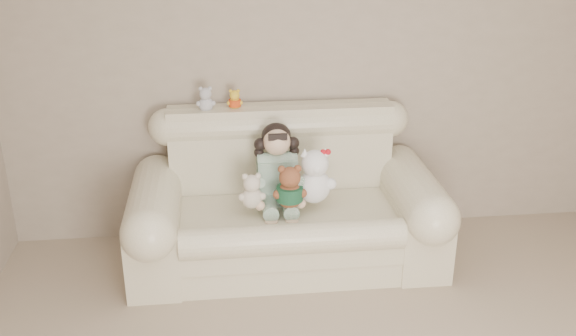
% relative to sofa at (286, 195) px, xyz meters
% --- Properties ---
extents(wall_back, '(4.50, 0.00, 4.50)m').
position_rel_sofa_xyz_m(wall_back, '(0.30, 0.50, 0.78)').
color(wall_back, tan).
rests_on(wall_back, ground).
extents(sofa, '(2.10, 0.95, 1.03)m').
position_rel_sofa_xyz_m(sofa, '(0.00, 0.00, 0.00)').
color(sofa, '#FFF1CD').
rests_on(sofa, floor).
extents(seated_child, '(0.35, 0.43, 0.57)m').
position_rel_sofa_xyz_m(seated_child, '(-0.05, 0.08, 0.19)').
color(seated_child, '#2F6C49').
rests_on(seated_child, sofa).
extents(brown_teddy, '(0.24, 0.20, 0.35)m').
position_rel_sofa_xyz_m(brown_teddy, '(0.00, -0.16, 0.16)').
color(brown_teddy, brown).
rests_on(brown_teddy, sofa).
extents(white_cat, '(0.33, 0.28, 0.44)m').
position_rel_sofa_xyz_m(white_cat, '(0.18, -0.09, 0.21)').
color(white_cat, white).
rests_on(white_cat, sofa).
extents(cream_teddy, '(0.22, 0.19, 0.28)m').
position_rel_sofa_xyz_m(cream_teddy, '(-0.24, -0.14, 0.13)').
color(cream_teddy, beige).
rests_on(cream_teddy, sofa).
extents(yellow_mini_bear, '(0.11, 0.09, 0.17)m').
position_rel_sofa_xyz_m(yellow_mini_bear, '(-0.32, 0.36, 0.58)').
color(yellow_mini_bear, yellow).
rests_on(yellow_mini_bear, sofa).
extents(grey_mini_plush, '(0.16, 0.14, 0.21)m').
position_rel_sofa_xyz_m(grey_mini_plush, '(-0.51, 0.34, 0.60)').
color(grey_mini_plush, silver).
rests_on(grey_mini_plush, sofa).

